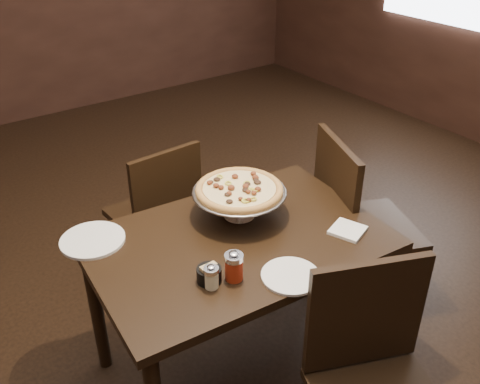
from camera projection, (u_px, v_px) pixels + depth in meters
room at (259, 59)px, 1.86m from camera, size 6.04×7.04×2.84m
dining_table at (237, 257)px, 2.16m from camera, size 1.21×0.85×0.72m
pizza_stand at (239, 190)px, 2.18m from camera, size 0.39×0.39×0.16m
parmesan_shaker at (211, 277)px, 1.84m from camera, size 0.05×0.05×0.09m
pepper_flake_shaker at (234, 266)px, 1.87m from camera, size 0.07×0.07×0.12m
packet_caddy at (209, 274)px, 1.87m from camera, size 0.09×0.09×0.07m
napkin_stack at (348, 230)px, 2.15m from camera, size 0.16×0.16×0.01m
plate_left at (93, 240)px, 2.09m from camera, size 0.25×0.25×0.01m
plate_near at (291, 276)px, 1.90m from camera, size 0.21×0.21×0.01m
serving_spatula at (260, 201)px, 2.11m from camera, size 0.13×0.13×0.02m
chair_far at (158, 211)px, 2.77m from camera, size 0.41×0.41×0.84m
chair_near at (374, 380)px, 1.80m from camera, size 0.55×0.55×0.90m
chair_side at (356, 221)px, 2.58m from camera, size 0.57×0.57×0.95m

